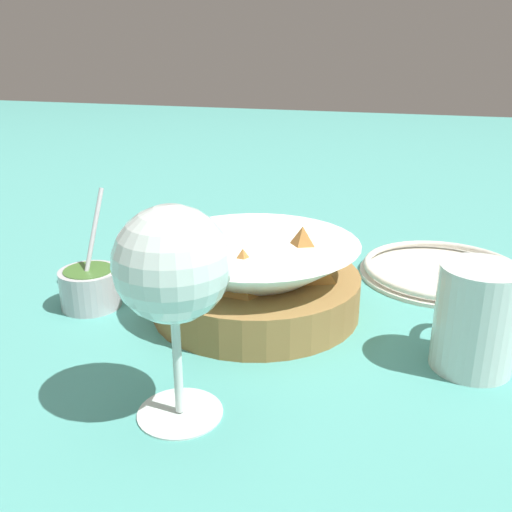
# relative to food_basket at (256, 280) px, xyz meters

# --- Properties ---
(ground_plane) EXTENTS (4.00, 4.00, 0.00)m
(ground_plane) POSITION_rel_food_basket_xyz_m (-0.02, 0.03, -0.04)
(ground_plane) COLOR teal
(food_basket) EXTENTS (0.22, 0.22, 0.10)m
(food_basket) POSITION_rel_food_basket_xyz_m (0.00, 0.00, 0.00)
(food_basket) COLOR olive
(food_basket) RESTS_ON ground_plane
(sauce_cup) EXTENTS (0.07, 0.06, 0.12)m
(sauce_cup) POSITION_rel_food_basket_xyz_m (-0.05, 0.18, -0.01)
(sauce_cup) COLOR #B7B7BC
(sauce_cup) RESTS_ON ground_plane
(wine_glass) EXTENTS (0.09, 0.09, 0.17)m
(wine_glass) POSITION_rel_food_basket_xyz_m (-0.20, 0.00, 0.08)
(wine_glass) COLOR silver
(wine_glass) RESTS_ON ground_plane
(beer_mug) EXTENTS (0.11, 0.07, 0.10)m
(beer_mug) POSITION_rel_food_basket_xyz_m (-0.05, -0.22, 0.01)
(beer_mug) COLOR silver
(beer_mug) RESTS_ON ground_plane
(side_plate) EXTENTS (0.20, 0.20, 0.01)m
(side_plate) POSITION_rel_food_basket_xyz_m (0.16, -0.19, -0.03)
(side_plate) COLOR silver
(side_plate) RESTS_ON ground_plane
(napkin) EXTENTS (0.15, 0.09, 0.01)m
(napkin) POSITION_rel_food_basket_xyz_m (0.19, 0.09, -0.03)
(napkin) COLOR #38608E
(napkin) RESTS_ON ground_plane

